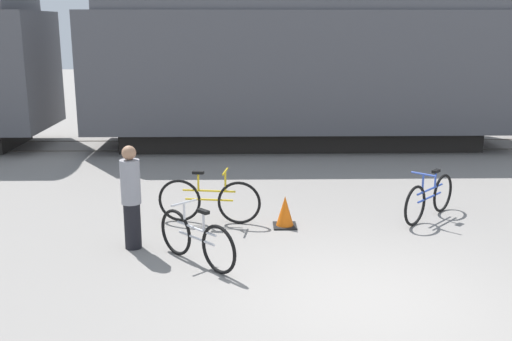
# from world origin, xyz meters

# --- Properties ---
(ground_plane) EXTENTS (80.00, 80.00, 0.00)m
(ground_plane) POSITION_xyz_m (0.00, 0.00, 0.00)
(ground_plane) COLOR gray
(freight_train) EXTENTS (37.76, 3.18, 5.28)m
(freight_train) POSITION_xyz_m (0.00, 10.03, 2.74)
(freight_train) COLOR black
(freight_train) RESTS_ON ground_plane
(rail_near) EXTENTS (49.76, 0.07, 0.01)m
(rail_near) POSITION_xyz_m (0.00, 9.32, 0.01)
(rail_near) COLOR #4C4238
(rail_near) RESTS_ON ground_plane
(rail_far) EXTENTS (49.76, 0.07, 0.01)m
(rail_far) POSITION_xyz_m (0.00, 10.75, 0.01)
(rail_far) COLOR #4C4238
(rail_far) RESTS_ON ground_plane
(bicycle_silver) EXTENTS (1.20, 1.28, 0.89)m
(bicycle_silver) POSITION_xyz_m (-2.28, 1.26, 0.38)
(bicycle_silver) COLOR black
(bicycle_silver) RESTS_ON ground_plane
(bicycle_yellow) EXTENTS (1.82, 0.46, 0.96)m
(bicycle_yellow) POSITION_xyz_m (-2.20, 3.12, 0.40)
(bicycle_yellow) COLOR black
(bicycle_yellow) RESTS_ON ground_plane
(bicycle_blue) EXTENTS (1.27, 1.34, 0.90)m
(bicycle_blue) POSITION_xyz_m (1.75, 3.26, 0.38)
(bicycle_blue) COLOR black
(bicycle_blue) RESTS_ON ground_plane
(person_in_grey) EXTENTS (0.30, 0.30, 1.64)m
(person_in_grey) POSITION_xyz_m (-3.32, 1.91, 0.83)
(person_in_grey) COLOR black
(person_in_grey) RESTS_ON ground_plane
(traffic_cone) EXTENTS (0.40, 0.40, 0.55)m
(traffic_cone) POSITION_xyz_m (-0.88, 2.87, 0.25)
(traffic_cone) COLOR black
(traffic_cone) RESTS_ON ground_plane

